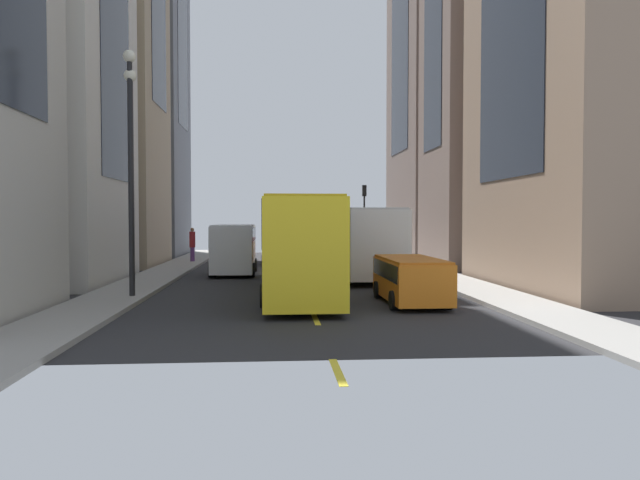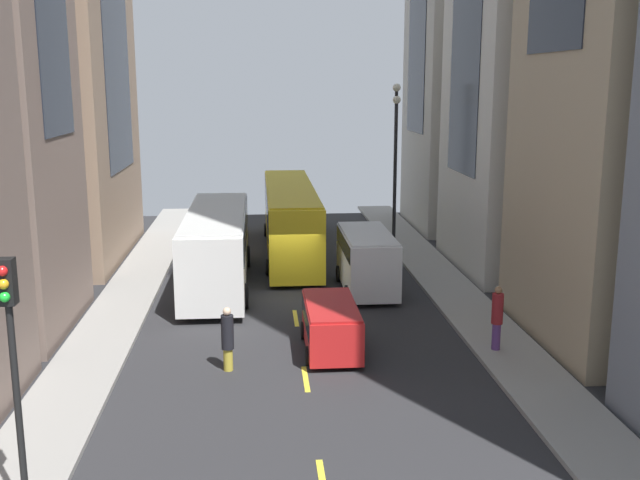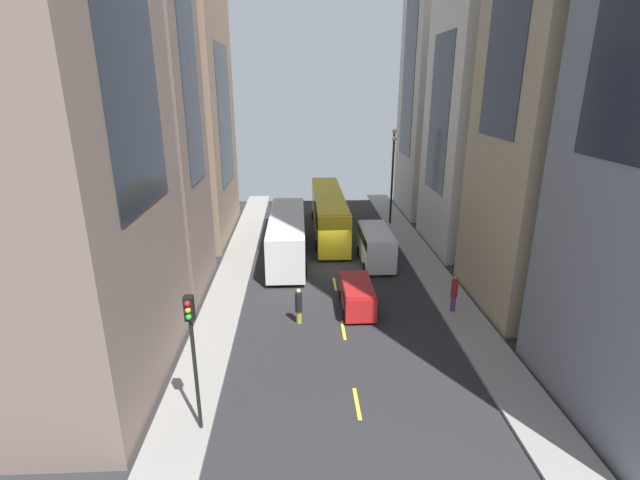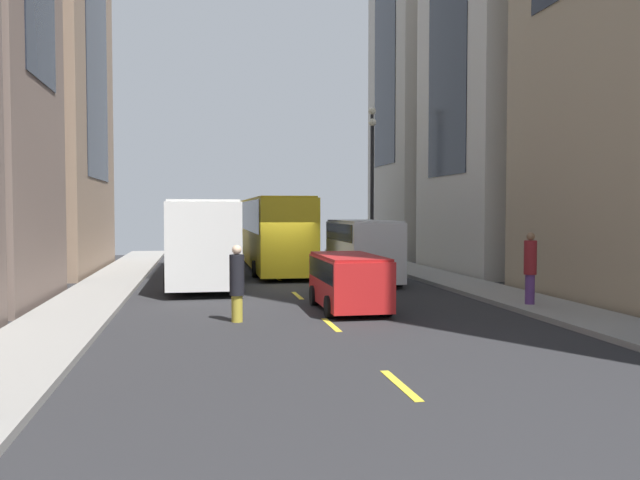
% 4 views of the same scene
% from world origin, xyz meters
% --- Properties ---
extents(ground_plane, '(40.11, 40.11, 0.00)m').
position_xyz_m(ground_plane, '(0.00, 0.00, 0.00)').
color(ground_plane, '#28282B').
extents(sidewalk_west, '(2.34, 44.00, 0.15)m').
position_xyz_m(sidewalk_west, '(-6.88, 0.00, 0.07)').
color(sidewalk_west, gray).
rests_on(sidewalk_west, ground).
extents(sidewalk_east, '(2.34, 44.00, 0.15)m').
position_xyz_m(sidewalk_east, '(6.88, 0.00, 0.07)').
color(sidewalk_east, gray).
rests_on(sidewalk_east, ground).
extents(lane_stripe_2, '(0.16, 2.00, 0.01)m').
position_xyz_m(lane_stripe_2, '(0.00, -9.00, 0.01)').
color(lane_stripe_2, yellow).
rests_on(lane_stripe_2, ground).
extents(lane_stripe_3, '(0.16, 2.00, 0.01)m').
position_xyz_m(lane_stripe_3, '(0.00, -3.00, 0.01)').
color(lane_stripe_3, yellow).
rests_on(lane_stripe_3, ground).
extents(lane_stripe_4, '(0.16, 2.00, 0.01)m').
position_xyz_m(lane_stripe_4, '(0.00, 3.00, 0.01)').
color(lane_stripe_4, yellow).
rests_on(lane_stripe_4, ground).
extents(lane_stripe_5, '(0.16, 2.00, 0.01)m').
position_xyz_m(lane_stripe_5, '(0.00, 9.00, 0.01)').
color(lane_stripe_5, yellow).
rests_on(lane_stripe_5, ground).
extents(lane_stripe_6, '(0.16, 2.00, 0.01)m').
position_xyz_m(lane_stripe_6, '(0.00, 15.00, 0.01)').
color(lane_stripe_6, yellow).
rests_on(lane_stripe_6, ground).
extents(lane_stripe_7, '(0.16, 2.00, 0.01)m').
position_xyz_m(lane_stripe_7, '(0.00, 21.00, 0.01)').
color(lane_stripe_7, yellow).
rests_on(lane_stripe_7, ground).
extents(building_west_2, '(7.58, 11.80, 20.08)m').
position_xyz_m(building_west_2, '(-12.01, 8.40, 10.04)').
color(building_west_2, '#937760').
rests_on(building_west_2, ground).
extents(building_east_2, '(7.44, 8.75, 20.68)m').
position_xyz_m(building_east_2, '(11.94, 4.26, 10.34)').
color(building_east_2, beige).
rests_on(building_east_2, ground).
extents(building_east_3, '(9.31, 8.42, 26.12)m').
position_xyz_m(building_east_3, '(12.86, 14.94, 13.06)').
color(building_east_3, '#B7B2A8').
rests_on(building_east_3, ground).
extents(city_bus_white, '(2.80, 11.27, 3.35)m').
position_xyz_m(city_bus_white, '(-3.22, 2.02, 2.01)').
color(city_bus_white, silver).
rests_on(city_bus_white, ground).
extents(streetcar_yellow, '(2.70, 14.58, 3.59)m').
position_xyz_m(streetcar_yellow, '(0.29, 8.13, 2.13)').
color(streetcar_yellow, yellow).
rests_on(streetcar_yellow, ground).
extents(delivery_van_white, '(2.25, 5.39, 2.58)m').
position_xyz_m(delivery_van_white, '(3.26, 0.60, 1.51)').
color(delivery_van_white, white).
rests_on(delivery_van_white, ground).
extents(car_red_0, '(1.88, 4.04, 1.65)m').
position_xyz_m(car_red_0, '(1.01, -6.61, 0.97)').
color(car_red_0, red).
rests_on(car_red_0, ground).
extents(car_orange_1, '(1.97, 4.71, 1.55)m').
position_xyz_m(car_orange_1, '(-3.44, 12.01, 0.92)').
color(car_orange_1, orange).
rests_on(car_orange_1, ground).
extents(pedestrian_waiting_curb, '(0.38, 0.38, 2.17)m').
position_xyz_m(pedestrian_waiting_curb, '(6.45, -7.34, 1.30)').
color(pedestrian_waiting_curb, '#593372').
rests_on(pedestrian_waiting_curb, ground).
extents(pedestrian_walking_far, '(0.39, 0.39, 2.06)m').
position_xyz_m(pedestrian_walking_far, '(-2.38, -8.09, 1.08)').
color(pedestrian_walking_far, gold).
rests_on(pedestrian_walking_far, ground).
extents(traffic_light_near_corner, '(0.32, 0.44, 5.48)m').
position_xyz_m(traffic_light_near_corner, '(-6.12, -16.28, 3.99)').
color(traffic_light_near_corner, black).
rests_on(traffic_light_near_corner, ground).
extents(streetlamp_near, '(0.44, 0.44, 7.99)m').
position_xyz_m(streetlamp_near, '(6.22, 10.30, 4.97)').
color(streetlamp_near, black).
rests_on(streetlamp_near, ground).
extents(streetlamp_far, '(0.44, 0.44, 8.64)m').
position_xyz_m(streetlamp_far, '(6.22, 10.39, 5.31)').
color(streetlamp_far, black).
rests_on(streetlamp_far, ground).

